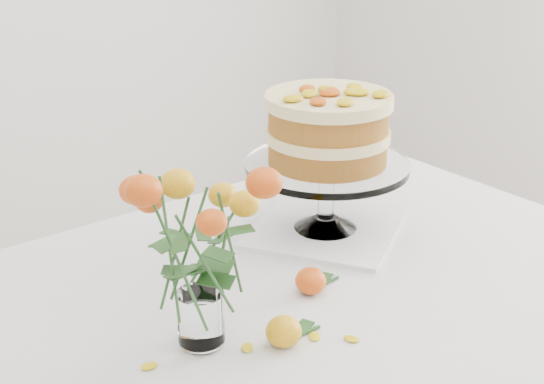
% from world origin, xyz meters
% --- Properties ---
extents(table, '(1.43, 0.93, 0.76)m').
position_xyz_m(table, '(0.00, 0.00, 0.67)').
color(table, tan).
rests_on(table, ground).
extents(napkin, '(0.38, 0.38, 0.01)m').
position_xyz_m(napkin, '(0.25, 0.14, 0.76)').
color(napkin, white).
rests_on(napkin, table).
extents(cake_stand, '(0.32, 0.32, 0.29)m').
position_xyz_m(cake_stand, '(0.25, 0.14, 0.96)').
color(cake_stand, white).
rests_on(cake_stand, napkin).
extents(rose_vase, '(0.29, 0.29, 0.36)m').
position_xyz_m(rose_vase, '(-0.17, -0.05, 0.97)').
color(rose_vase, white).
rests_on(rose_vase, table).
extents(loose_rose_near, '(0.10, 0.06, 0.05)m').
position_xyz_m(loose_rose_near, '(-0.07, -0.12, 0.78)').
color(loose_rose_near, yellow).
rests_on(loose_rose_near, table).
extents(loose_rose_far, '(0.10, 0.05, 0.05)m').
position_xyz_m(loose_rose_far, '(0.07, -0.03, 0.78)').
color(loose_rose_far, '#C75009').
rests_on(loose_rose_far, table).
extents(stray_petal_a, '(0.03, 0.02, 0.00)m').
position_xyz_m(stray_petal_a, '(-0.12, -0.10, 0.76)').
color(stray_petal_a, '#DCBC0D').
rests_on(stray_petal_a, table).
extents(stray_petal_b, '(0.03, 0.02, 0.00)m').
position_xyz_m(stray_petal_b, '(-0.02, -0.14, 0.76)').
color(stray_petal_b, '#DCBC0D').
rests_on(stray_petal_b, table).
extents(stray_petal_c, '(0.03, 0.02, 0.00)m').
position_xyz_m(stray_petal_c, '(0.02, -0.18, 0.76)').
color(stray_petal_c, '#DCBC0D').
rests_on(stray_petal_c, table).
extents(stray_petal_d, '(0.03, 0.02, 0.00)m').
position_xyz_m(stray_petal_d, '(-0.26, -0.05, 0.76)').
color(stray_petal_d, '#DCBC0D').
rests_on(stray_petal_d, table).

